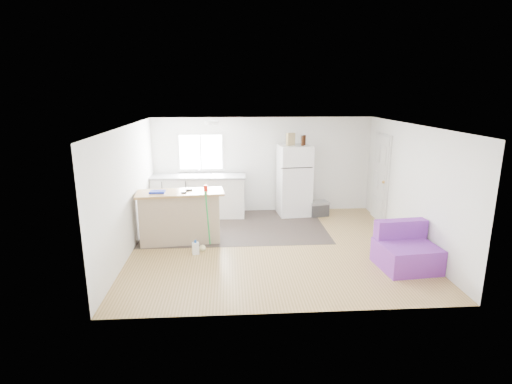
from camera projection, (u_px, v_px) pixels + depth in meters
room at (273, 188)px, 7.72m from camera, size 5.51×5.01×2.41m
vinyl_zone at (236, 226)px, 9.17m from camera, size 4.05×2.50×0.00m
window at (201, 152)px, 9.94m from camera, size 1.18×0.06×0.98m
interior_door at (380, 178)px, 9.43m from camera, size 0.11×0.92×2.10m
ceiling_fixture at (212, 123)px, 8.52m from camera, size 0.30×0.30×0.07m
kitchen_cabinets at (199, 195)px, 9.86m from camera, size 2.33×0.82×1.32m
peninsula at (180, 217)px, 8.13m from camera, size 1.79×0.84×1.06m
refrigerator at (294, 180)px, 9.90m from camera, size 0.84×0.80×1.75m
cooler at (318, 208)px, 9.94m from camera, size 0.53×0.42×0.36m
purple_seat at (406, 252)px, 7.01m from camera, size 1.02×0.97×0.77m
cleaner_jug at (196, 248)px, 7.58m from camera, size 0.14×0.12×0.28m
mop at (204, 239)px, 7.74m from camera, size 0.22×0.34×1.21m
red_cup at (206, 188)px, 8.04m from camera, size 0.09×0.09×0.12m
blue_tray at (157, 192)px, 7.92m from camera, size 0.30×0.23×0.04m
tool_a at (189, 190)px, 8.08m from camera, size 0.15×0.10×0.03m
tool_b at (184, 193)px, 7.87m from camera, size 0.11×0.06×0.03m
cardboard_box at (291, 139)px, 9.63m from camera, size 0.22×0.17×0.30m
bottle_left at (302, 141)px, 9.58m from camera, size 0.09×0.09×0.25m
bottle_right at (304, 140)px, 9.65m from camera, size 0.07×0.07×0.25m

